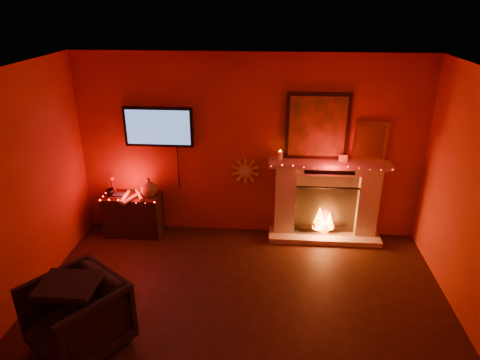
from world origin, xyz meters
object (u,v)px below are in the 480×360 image
object	(u,v)px
tv	(159,127)
sunburst_clock	(245,171)
fireplace	(326,193)
armchair	(77,316)
console_table	(134,212)

from	to	relation	value
tv	sunburst_clock	world-z (taller)	tv
sunburst_clock	fireplace	bearing A→B (deg)	-4.37
sunburst_clock	armchair	size ratio (longest dim) A/B	0.47
sunburst_clock	console_table	size ratio (longest dim) A/B	0.44
console_table	armchair	size ratio (longest dim) A/B	1.06
sunburst_clock	armchair	world-z (taller)	sunburst_clock
fireplace	sunburst_clock	distance (m)	1.23
fireplace	tv	distance (m)	2.61
fireplace	armchair	distance (m)	3.69
fireplace	armchair	bearing A→B (deg)	-137.98
fireplace	console_table	distance (m)	2.89
armchair	console_table	bearing A→B (deg)	129.47
console_table	tv	bearing A→B (deg)	24.39
sunburst_clock	console_table	bearing A→B (deg)	-172.53
fireplace	tv	world-z (taller)	fireplace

